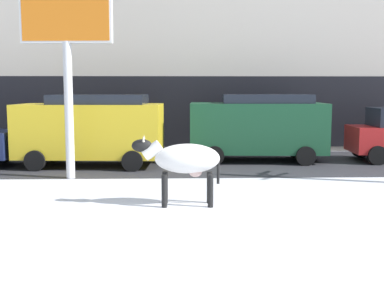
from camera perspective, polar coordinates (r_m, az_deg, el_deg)
name	(u,v)px	position (r m, az deg, el deg)	size (l,w,h in m)	color
ground_plane	(207,227)	(8.76, 1.85, -9.96)	(120.00, 120.00, 0.00)	white
road_strip	(193,163)	(16.11, 0.15, -2.27)	(60.00, 5.60, 0.01)	#333338
building_facade	(189,0)	(22.19, -0.39, 16.98)	(44.00, 6.10, 13.00)	beige
cow_holstein	(185,159)	(10.17, -0.88, -1.87)	(1.90, 0.62, 1.54)	silver
billboard	(66,22)	(13.68, -14.92, 14.03)	(2.53, 0.41, 5.56)	silver
car_yellow_van	(91,128)	(15.63, -12.05, 1.87)	(4.70, 2.32, 2.32)	gold
car_darkgreen_van	(258,126)	(16.53, 7.95, 2.21)	(4.70, 2.32, 2.32)	#194C2D
pedestrian_near_billboard	(78,129)	(19.74, -13.59, 1.75)	(0.36, 0.24, 1.73)	#282833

